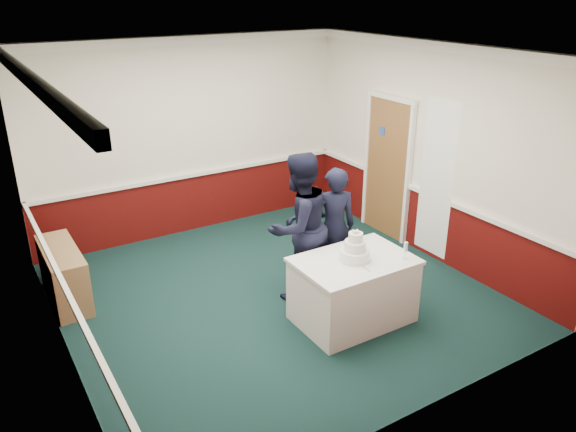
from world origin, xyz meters
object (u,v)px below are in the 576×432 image
person_woman (334,227)px  wedding_cake (355,251)px  sideboard (64,275)px  champagne_flute (406,248)px  person_man (299,227)px  cake_knife (364,267)px  cake_table (353,290)px

person_woman → wedding_cake: bearing=90.2°
sideboard → champagne_flute: 4.16m
wedding_cake → person_man: size_ratio=0.20×
cake_knife → champagne_flute: (0.53, -0.08, 0.14)m
cake_knife → champagne_flute: bearing=-6.3°
person_man → sideboard: bearing=-39.3°
champagne_flute → cake_table: bearing=150.8°
cake_table → person_man: 1.02m
cake_table → person_woman: person_woman is taller
cake_knife → person_man: size_ratio=0.12×
cake_table → cake_knife: size_ratio=6.00×
cake_table → person_man: (-0.22, 0.84, 0.53)m
wedding_cake → person_woman: size_ratio=0.23×
sideboard → person_man: 2.96m
sideboard → champagne_flute: bearing=-37.5°
sideboard → champagne_flute: (3.26, -2.51, 0.58)m
sideboard → cake_knife: bearing=-41.6°
cake_knife → person_woman: size_ratio=0.14×
cake_table → person_man: person_man is taller
cake_table → champagne_flute: (0.50, -0.28, 0.53)m
wedding_cake → champagne_flute: (0.50, -0.28, 0.03)m
cake_knife → person_woman: 1.13m
cake_table → wedding_cake: size_ratio=3.63×
sideboard → cake_knife: cake_knife is taller
person_woman → champagne_flute: bearing=119.5°
cake_knife → person_man: bearing=102.5°
sideboard → wedding_cake: size_ratio=3.30×
sideboard → person_man: bearing=-28.6°
cake_table → sideboard: bearing=141.1°
cake_table → cake_knife: (-0.03, -0.20, 0.39)m
sideboard → cake_knife: size_ratio=5.45×
person_woman → person_man: bearing=24.4°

